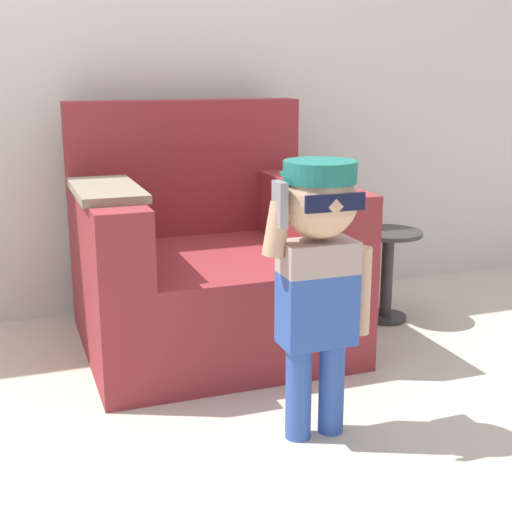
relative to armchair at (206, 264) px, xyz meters
name	(u,v)px	position (x,y,z in m)	size (l,w,h in m)	color
ground_plane	(167,365)	(-0.22, -0.20, -0.34)	(10.00, 10.00, 0.00)	beige
wall_back	(119,28)	(-0.22, 0.55, 0.96)	(10.00, 0.05, 2.60)	silver
armchair	(206,264)	(0.00, 0.00, 0.00)	(1.05, 0.95, 0.99)	maroon
person_child	(319,258)	(0.10, -0.89, 0.24)	(0.36, 0.27, 0.87)	#3356AD
side_table	(387,266)	(0.85, -0.02, -0.08)	(0.30, 0.30, 0.42)	#333333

